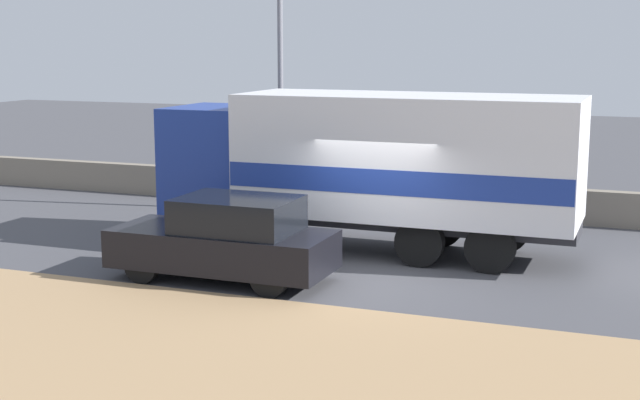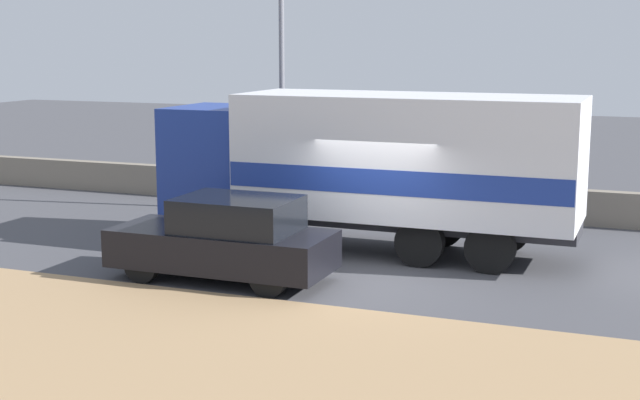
% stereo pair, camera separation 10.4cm
% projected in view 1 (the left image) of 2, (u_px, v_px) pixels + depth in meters
% --- Properties ---
extents(ground_plane, '(80.00, 80.00, 0.00)m').
position_uv_depth(ground_plane, '(359.00, 277.00, 16.97)').
color(ground_plane, '#47474C').
extents(dirt_shoulder_foreground, '(60.00, 6.90, 0.04)m').
position_uv_depth(dirt_shoulder_foreground, '(228.00, 376.00, 11.92)').
color(dirt_shoulder_foreground, tan).
rests_on(dirt_shoulder_foreground, ground_plane).
extents(stone_wall_backdrop, '(60.00, 0.35, 0.86)m').
position_uv_depth(stone_wall_backdrop, '(440.00, 198.00, 23.00)').
color(stone_wall_backdrop, gray).
rests_on(stone_wall_backdrop, ground_plane).
extents(street_lamp, '(0.56, 0.28, 7.01)m').
position_uv_depth(street_lamp, '(280.00, 56.00, 22.89)').
color(street_lamp, slate).
rests_on(street_lamp, ground_plane).
extents(box_truck, '(8.91, 2.55, 3.35)m').
position_uv_depth(box_truck, '(375.00, 163.00, 18.78)').
color(box_truck, navy).
rests_on(box_truck, ground_plane).
extents(car_hatchback, '(4.17, 1.72, 1.60)m').
position_uv_depth(car_hatchback, '(227.00, 240.00, 16.61)').
color(car_hatchback, black).
rests_on(car_hatchback, ground_plane).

